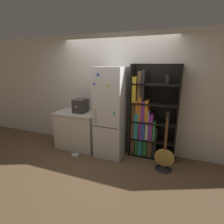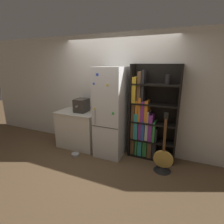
# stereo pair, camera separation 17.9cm
# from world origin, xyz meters

# --- Properties ---
(ground_plane) EXTENTS (16.00, 16.00, 0.00)m
(ground_plane) POSITION_xyz_m (0.00, 0.00, 0.00)
(ground_plane) COLOR brown
(wall_back) EXTENTS (8.00, 0.05, 2.60)m
(wall_back) POSITION_xyz_m (0.00, 0.47, 1.30)
(wall_back) COLOR silver
(wall_back) RESTS_ON ground_plane
(refrigerator) EXTENTS (0.59, 0.69, 1.91)m
(refrigerator) POSITION_xyz_m (-0.00, 0.12, 0.96)
(refrigerator) COLOR silver
(refrigerator) RESTS_ON ground_plane
(bookshelf) EXTENTS (0.96, 0.34, 1.97)m
(bookshelf) POSITION_xyz_m (0.75, 0.31, 0.83)
(bookshelf) COLOR black
(bookshelf) RESTS_ON ground_plane
(kitchen_counter) EXTENTS (0.98, 0.65, 0.87)m
(kitchen_counter) POSITION_xyz_m (-0.87, 0.14, 0.44)
(kitchen_counter) COLOR silver
(kitchen_counter) RESTS_ON ground_plane
(espresso_machine) EXTENTS (0.28, 0.38, 0.31)m
(espresso_machine) POSITION_xyz_m (-0.78, 0.16, 1.03)
(espresso_machine) COLOR #38332D
(espresso_machine) RESTS_ON kitchen_counter
(guitar) EXTENTS (0.37, 0.33, 1.18)m
(guitar) POSITION_xyz_m (1.17, -0.14, 0.17)
(guitar) COLOR black
(guitar) RESTS_ON ground_plane
(pet_bowl) EXTENTS (0.17, 0.17, 0.05)m
(pet_bowl) POSITION_xyz_m (-0.67, -0.33, 0.03)
(pet_bowl) COLOR #B7B7BC
(pet_bowl) RESTS_ON ground_plane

